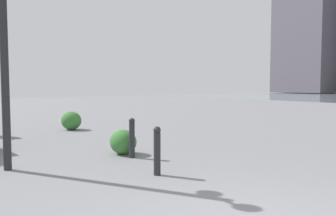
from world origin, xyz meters
name	(u,v)px	position (x,y,z in m)	size (l,w,h in m)	color
building_highrise	(313,17)	(38.56, -62.89, 15.44)	(11.30, 12.39, 32.95)	#5B5660
lamppost	(3,16)	(4.71, 1.39, 2.77)	(0.98, 0.28, 4.19)	#232328
bollard_near	(157,150)	(2.83, -0.64, 0.44)	(0.13, 0.13, 0.84)	#232328
bollard_mid	(132,137)	(4.31, -0.98, 0.44)	(0.13, 0.13, 0.85)	#232328
shrub_low	(71,121)	(9.49, -1.50, 0.32)	(0.75, 0.67, 0.63)	#387533
shrub_round	(123,142)	(4.75, -1.01, 0.28)	(0.65, 0.58, 0.55)	#387533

